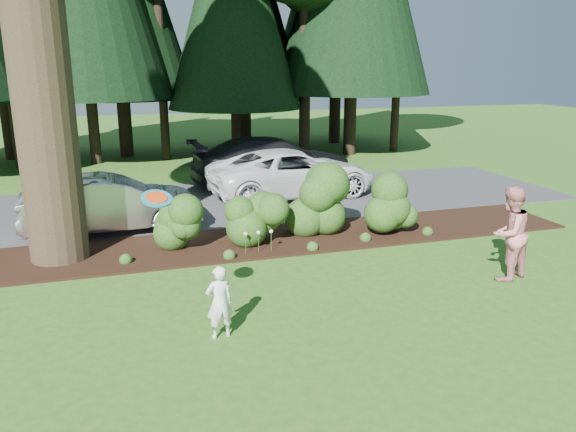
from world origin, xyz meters
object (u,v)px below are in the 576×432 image
object	(u,v)px
car_white_suv	(293,173)
adult	(509,233)
child	(220,302)
car_silver_wagon	(111,204)
car_dark_suv	(274,161)
frisbee	(157,198)

from	to	relation	value
car_white_suv	adult	distance (m)	8.38
child	car_silver_wagon	bearing A→B (deg)	-83.88
car_silver_wagon	car_dark_suv	distance (m)	6.99
car_silver_wagon	frisbee	world-z (taller)	frisbee
car_dark_suv	child	xyz separation A→B (m)	(-3.99, -10.77, -0.27)
car_silver_wagon	car_white_suv	distance (m)	6.15
car_dark_suv	adult	distance (m)	10.21
frisbee	child	bearing A→B (deg)	-0.16
child	adult	world-z (taller)	adult
car_white_suv	car_dark_suv	world-z (taller)	car_dark_suv
car_white_suv	adult	xyz separation A→B (m)	(1.89, -8.16, 0.16)
car_silver_wagon	car_dark_suv	xyz separation A→B (m)	(5.54, 4.26, 0.12)
adult	frisbee	bearing A→B (deg)	-13.81
child	frisbee	distance (m)	1.95
car_silver_wagon	car_white_suv	bearing A→B (deg)	-70.47
car_dark_suv	child	size ratio (longest dim) A/B	4.84
child	frisbee	world-z (taller)	frisbee
car_silver_wagon	adult	size ratio (longest dim) A/B	2.30
frisbee	adult	bearing A→B (deg)	6.31
car_dark_suv	child	world-z (taller)	car_dark_suv
car_silver_wagon	frisbee	size ratio (longest dim) A/B	9.48
child	frisbee	size ratio (longest dim) A/B	2.59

